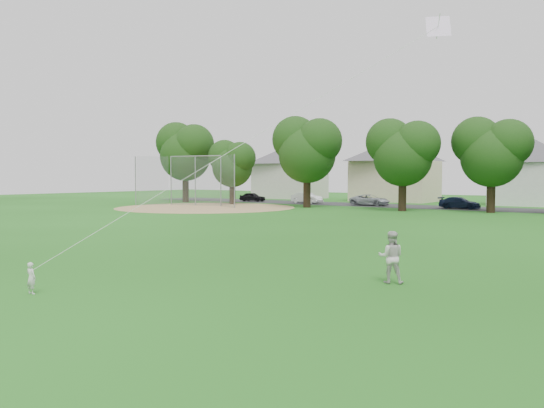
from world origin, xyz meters
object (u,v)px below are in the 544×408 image
Objects in this scene: toddler at (31,278)px; baseball_backstop at (192,181)px; older_boy at (391,257)px; kite at (257,135)px.

toddler is 0.07× the size of baseball_backstop.
older_boy is 0.11× the size of kite.
toddler is at bearing -125.88° from kite.
baseball_backstop is (-33.85, 26.08, 1.89)m from older_boy.
older_boy reaches higher than toddler.
baseball_backstop is at bearing 137.31° from kite.
kite is (3.71, 5.12, 3.97)m from toddler.
baseball_backstop is (-26.64, 33.12, 2.23)m from toddler.
kite is at bearing -42.69° from baseball_backstop.
older_boy is 0.13× the size of baseball_backstop.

